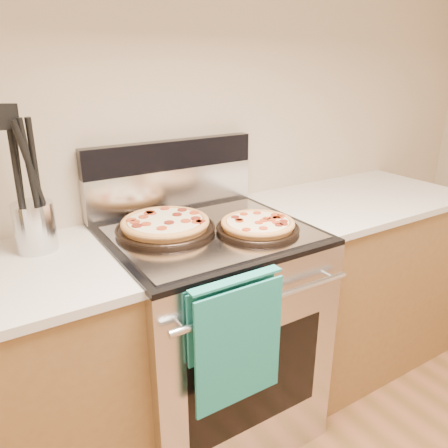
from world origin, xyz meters
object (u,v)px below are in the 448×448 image
range_body (210,335)px  utensil_crock (35,227)px  pepperoni_pizza_back (165,225)px  pepperoni_pizza_front (258,225)px

range_body → utensil_crock: bearing=162.5°
range_body → pepperoni_pizza_back: pepperoni_pizza_back is taller
pepperoni_pizza_back → pepperoni_pizza_front: (0.30, -0.18, -0.00)m
pepperoni_pizza_back → range_body: bearing=-25.6°
range_body → pepperoni_pizza_front: pepperoni_pizza_front is taller
range_body → utensil_crock: 0.82m
range_body → pepperoni_pizza_front: size_ratio=2.89×
utensil_crock → pepperoni_pizza_back: bearing=-14.6°
pepperoni_pizza_back → utensil_crock: (-0.44, 0.11, 0.04)m
pepperoni_pizza_front → utensil_crock: bearing=158.2°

